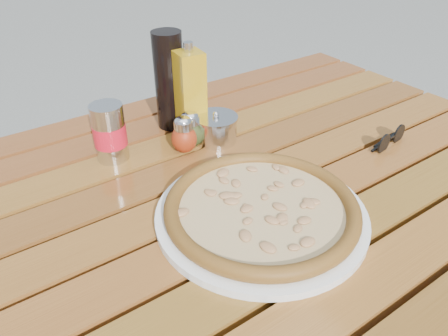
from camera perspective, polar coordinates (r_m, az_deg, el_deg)
table at (r=0.87m, az=0.76°, el=-6.41°), size 1.40×0.90×0.75m
plate at (r=0.75m, az=4.87°, el=-6.10°), size 0.47×0.47×0.01m
pizza at (r=0.74m, az=4.92°, el=-5.16°), size 0.38×0.38×0.03m
pepper_shaker at (r=0.92m, az=-5.25°, el=4.29°), size 0.06×0.06×0.08m
oregano_shaker at (r=0.94m, az=-4.39°, el=4.98°), size 0.07×0.07×0.08m
dark_bottle at (r=1.00m, az=-7.14°, el=11.22°), size 0.08×0.08×0.22m
soda_can at (r=0.91m, az=-14.71°, el=4.45°), size 0.08×0.08×0.12m
olive_oil_cruet at (r=0.96m, az=-4.41°, el=9.61°), size 0.06×0.06×0.21m
parmesan_tin at (r=0.96m, az=-1.04°, el=5.22°), size 0.12×0.12×0.07m
sunglasses at (r=1.01m, az=20.88°, el=3.53°), size 0.11×0.04×0.04m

